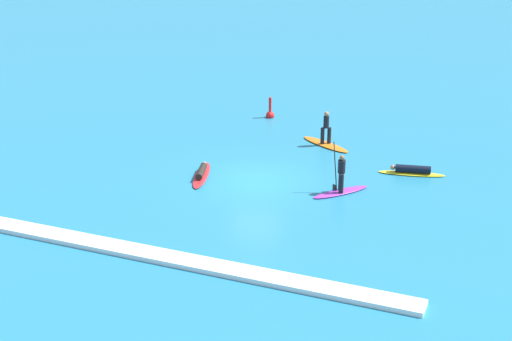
{
  "coord_description": "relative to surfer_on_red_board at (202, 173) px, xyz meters",
  "views": [
    {
      "loc": [
        12.07,
        -29.76,
        13.04
      ],
      "look_at": [
        0.0,
        0.0,
        0.5
      ],
      "focal_mm": 54.44,
      "sensor_mm": 36.0,
      "label": 1
    }
  ],
  "objects": [
    {
      "name": "surfer_on_red_board",
      "position": [
        0.0,
        0.0,
        0.0
      ],
      "size": [
        1.52,
        3.26,
        0.42
      ],
      "rotation": [
        0.0,
        0.0,
        1.86
      ],
      "color": "red",
      "rests_on": "ground_plane"
    },
    {
      "name": "surfer_on_purple_board",
      "position": [
        6.39,
        0.49,
        0.31
      ],
      "size": [
        2.2,
        2.52,
        2.23
      ],
      "rotation": [
        0.0,
        0.0,
        4.03
      ],
      "color": "purple",
      "rests_on": "ground_plane"
    },
    {
      "name": "surfer_on_orange_board",
      "position": [
        3.96,
        6.15,
        0.21
      ],
      "size": [
        3.07,
        2.13,
        1.78
      ],
      "rotation": [
        0.0,
        0.0,
        2.63
      ],
      "color": "orange",
      "rests_on": "ground_plane"
    },
    {
      "name": "marker_buoy",
      "position": [
        -0.33,
        9.47,
        0.07
      ],
      "size": [
        0.47,
        0.47,
        1.27
      ],
      "color": "red",
      "rests_on": "ground_plane"
    },
    {
      "name": "surfer_on_yellow_board",
      "position": [
        8.79,
        3.8,
        0.03
      ],
      "size": [
        3.06,
        1.17,
        0.45
      ],
      "rotation": [
        0.0,
        0.0,
        3.35
      ],
      "color": "yellow",
      "rests_on": "ground_plane"
    },
    {
      "name": "ground_plane",
      "position": [
        2.5,
        0.4,
        -0.14
      ],
      "size": [
        120.0,
        120.0,
        0.0
      ],
      "primitive_type": "plane",
      "color": "teal",
      "rests_on": "ground"
    },
    {
      "name": "wave_crest",
      "position": [
        2.5,
        -7.74,
        -0.05
      ],
      "size": [
        18.15,
        0.9,
        0.18
      ],
      "primitive_type": "cube",
      "color": "white",
      "rests_on": "ground_plane"
    }
  ]
}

